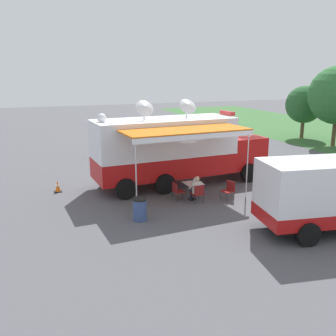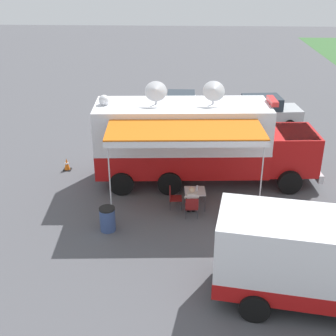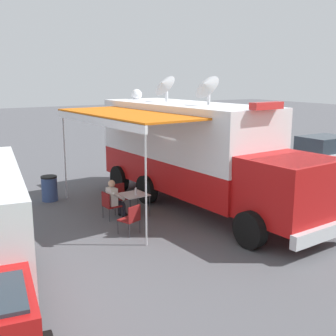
# 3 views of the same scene
# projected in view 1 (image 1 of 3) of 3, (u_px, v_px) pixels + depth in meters

# --- Properties ---
(ground_plane) EXTENTS (100.00, 100.00, 0.00)m
(ground_plane) POSITION_uv_depth(u_px,v_px,m) (165.00, 185.00, 19.84)
(ground_plane) COLOR #515156
(lot_stripe) EXTENTS (0.40, 4.80, 0.01)m
(lot_stripe) POSITION_uv_depth(u_px,v_px,m) (185.00, 172.00, 22.50)
(lot_stripe) COLOR silver
(lot_stripe) RESTS_ON ground
(command_truck) EXTENTS (5.30, 9.62, 4.53)m
(command_truck) POSITION_uv_depth(u_px,v_px,m) (178.00, 148.00, 19.62)
(command_truck) COLOR #B71414
(command_truck) RESTS_ON ground
(folding_table) EXTENTS (0.85, 0.85, 0.73)m
(folding_table) POSITION_uv_depth(u_px,v_px,m) (193.00, 184.00, 17.75)
(folding_table) COLOR silver
(folding_table) RESTS_ON ground
(water_bottle) EXTENTS (0.07, 0.07, 0.22)m
(water_bottle) POSITION_uv_depth(u_px,v_px,m) (194.00, 180.00, 17.78)
(water_bottle) COLOR silver
(water_bottle) RESTS_ON folding_table
(folding_chair_at_table) EXTENTS (0.51, 0.51, 0.87)m
(folding_chair_at_table) POSITION_uv_depth(u_px,v_px,m) (198.00, 192.00, 17.03)
(folding_chair_at_table) COLOR maroon
(folding_chair_at_table) RESTS_ON ground
(folding_chair_beside_table) EXTENTS (0.51, 0.51, 0.87)m
(folding_chair_beside_table) POSITION_uv_depth(u_px,v_px,m) (177.00, 190.00, 17.42)
(folding_chair_beside_table) COLOR maroon
(folding_chair_beside_table) RESTS_ON ground
(folding_chair_spare_by_truck) EXTENTS (0.61, 0.61, 0.87)m
(folding_chair_spare_by_truck) POSITION_uv_depth(u_px,v_px,m) (229.00, 189.00, 17.54)
(folding_chair_spare_by_truck) COLOR maroon
(folding_chair_spare_by_truck) RESTS_ON ground
(seated_responder) EXTENTS (0.68, 0.57, 1.25)m
(seated_responder) POSITION_uv_depth(u_px,v_px,m) (196.00, 188.00, 17.16)
(seated_responder) COLOR silver
(seated_responder) RESTS_ON ground
(trash_bin) EXTENTS (0.57, 0.57, 0.91)m
(trash_bin) POSITION_uv_depth(u_px,v_px,m) (140.00, 209.00, 15.11)
(trash_bin) COLOR #384C7F
(trash_bin) RESTS_ON ground
(traffic_cone) EXTENTS (0.36, 0.36, 0.58)m
(traffic_cone) POSITION_uv_depth(u_px,v_px,m) (58.00, 186.00, 18.72)
(traffic_cone) COLOR black
(traffic_cone) RESTS_ON ground
(car_behind_truck) EXTENTS (2.37, 4.38, 1.76)m
(car_behind_truck) POSITION_uv_depth(u_px,v_px,m) (188.00, 140.00, 27.88)
(car_behind_truck) COLOR #B2B5BA
(car_behind_truck) RESTS_ON ground
(car_far_corner) EXTENTS (4.21, 2.04, 1.76)m
(car_far_corner) POSITION_uv_depth(u_px,v_px,m) (124.00, 143.00, 26.64)
(car_far_corner) COLOR silver
(car_far_corner) RESTS_ON ground
(tree_far_left) EXTENTS (3.26, 3.26, 4.60)m
(tree_far_left) POSITION_uv_depth(u_px,v_px,m) (304.00, 105.00, 33.36)
(tree_far_left) COLOR brown
(tree_far_left) RESTS_ON ground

